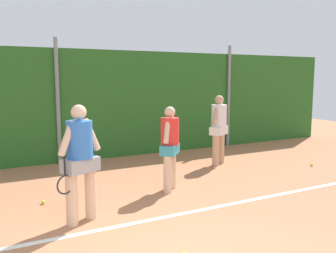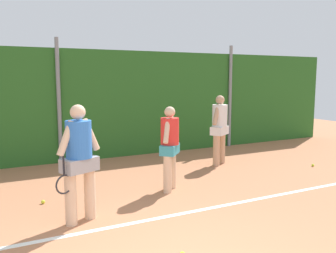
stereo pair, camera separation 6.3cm
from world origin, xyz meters
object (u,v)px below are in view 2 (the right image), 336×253
tennis_ball_3 (43,202)px  player_backcourt_far (220,126)px  player_midcourt (170,144)px  tennis_ball_2 (313,165)px  player_foreground_near (79,157)px

tennis_ball_3 → player_backcourt_far: bearing=13.0°
player_backcourt_far → tennis_ball_3: size_ratio=26.03×
player_midcourt → tennis_ball_3: player_midcourt is taller
player_backcourt_far → tennis_ball_2: (1.90, -1.23, -0.93)m
player_backcourt_far → tennis_ball_3: player_backcourt_far is taller
player_backcourt_far → tennis_ball_3: bearing=161.4°
tennis_ball_2 → tennis_ball_3: size_ratio=1.00×
player_backcourt_far → tennis_ball_2: player_backcourt_far is taller
tennis_ball_2 → player_midcourt: bearing=-179.0°
player_foreground_near → tennis_ball_2: bearing=165.5°
player_midcourt → tennis_ball_2: player_midcourt is taller
player_midcourt → player_backcourt_far: bearing=165.3°
player_midcourt → tennis_ball_2: size_ratio=24.39×
tennis_ball_2 → tennis_ball_3: bearing=177.9°
player_foreground_near → player_backcourt_far: (3.94, 2.07, -0.02)m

